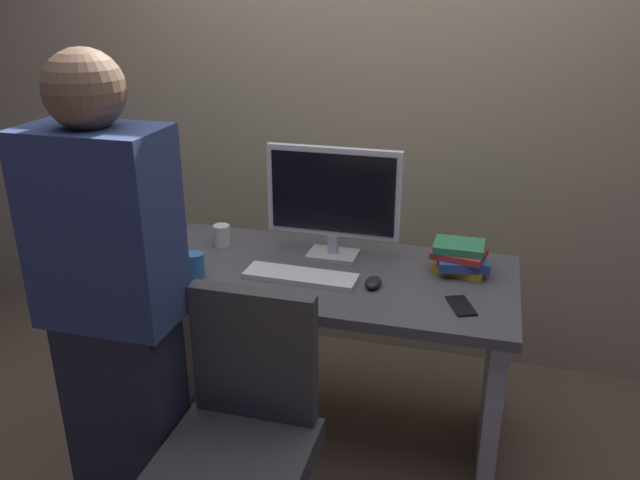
% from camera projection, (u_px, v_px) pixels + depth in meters
% --- Properties ---
extents(ground_plane, '(9.00, 9.00, 0.00)m').
position_uv_depth(ground_plane, '(323.00, 428.00, 2.76)').
color(ground_plane, brown).
extents(wall_back, '(6.40, 0.10, 3.00)m').
position_uv_depth(wall_back, '(369.00, 51.00, 2.93)').
color(wall_back, tan).
rests_on(wall_back, ground).
extents(desk, '(1.48, 0.71, 0.75)m').
position_uv_depth(desk, '(323.00, 323.00, 2.57)').
color(desk, '#4C4C51').
rests_on(desk, ground).
extents(office_chair, '(0.52, 0.52, 0.94)m').
position_uv_depth(office_chair, '(243.00, 458.00, 1.97)').
color(office_chair, black).
rests_on(office_chair, ground).
extents(person_at_desk, '(0.40, 0.24, 1.64)m').
position_uv_depth(person_at_desk, '(116.00, 320.00, 1.93)').
color(person_at_desk, '#262838').
rests_on(person_at_desk, ground).
extents(monitor, '(0.54, 0.14, 0.46)m').
position_uv_depth(monitor, '(333.00, 197.00, 2.52)').
color(monitor, silver).
rests_on(monitor, desk).
extents(keyboard, '(0.43, 0.14, 0.02)m').
position_uv_depth(keyboard, '(301.00, 276.00, 2.42)').
color(keyboard, white).
rests_on(keyboard, desk).
extents(mouse, '(0.06, 0.10, 0.03)m').
position_uv_depth(mouse, '(373.00, 282.00, 2.35)').
color(mouse, black).
rests_on(mouse, desk).
extents(cup_near_keyboard, '(0.07, 0.07, 0.10)m').
position_uv_depth(cup_near_keyboard, '(195.00, 265.00, 2.42)').
color(cup_near_keyboard, '#3372B2').
rests_on(cup_near_keyboard, desk).
extents(cup_by_monitor, '(0.07, 0.07, 0.09)m').
position_uv_depth(cup_by_monitor, '(222.00, 236.00, 2.71)').
color(cup_by_monitor, silver).
rests_on(cup_by_monitor, desk).
extents(book_stack, '(0.23, 0.18, 0.12)m').
position_uv_depth(book_stack, '(460.00, 258.00, 2.45)').
color(book_stack, gold).
rests_on(book_stack, desk).
extents(cell_phone, '(0.12, 0.16, 0.01)m').
position_uv_depth(cell_phone, '(461.00, 306.00, 2.21)').
color(cell_phone, black).
rests_on(cell_phone, desk).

